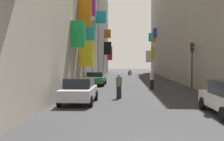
% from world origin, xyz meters
% --- Properties ---
extents(ground_plane, '(140.00, 140.00, 0.00)m').
position_xyz_m(ground_plane, '(0.00, 30.00, 0.00)').
color(ground_plane, '#2D2D30').
extents(building_left_mid_a, '(7.38, 19.12, 16.01)m').
position_xyz_m(building_left_mid_a, '(-7.99, 25.09, 8.00)').
color(building_left_mid_a, gray).
rests_on(building_left_mid_a, ground).
extents(building_left_mid_c, '(7.35, 23.99, 16.27)m').
position_xyz_m(building_left_mid_c, '(-7.99, 48.01, 8.13)').
color(building_left_mid_c, slate).
rests_on(building_left_mid_c, ground).
extents(building_right_mid_c, '(6.66, 31.09, 21.57)m').
position_xyz_m(building_right_mid_c, '(8.00, 37.38, 10.78)').
color(building_right_mid_c, '#9E9384').
rests_on(building_right_mid_c, ground).
extents(building_right_far, '(7.29, 7.08, 19.82)m').
position_xyz_m(building_right_far, '(7.98, 56.46, 9.89)').
color(building_right_far, gray).
rests_on(building_right_far, ground).
extents(parked_car_silver, '(1.84, 3.98, 1.43)m').
position_xyz_m(parked_car_silver, '(-3.64, 10.06, 0.75)').
color(parked_car_silver, '#B7B7BC').
rests_on(parked_car_silver, ground).
extents(parked_car_green, '(1.96, 4.24, 1.35)m').
position_xyz_m(parked_car_green, '(-4.00, 22.59, 0.72)').
color(parked_car_green, '#236638').
rests_on(parked_car_green, ground).
extents(scooter_blue, '(0.48, 1.99, 1.13)m').
position_xyz_m(scooter_blue, '(3.88, 10.28, 0.46)').
color(scooter_blue, '#2D4CAD').
rests_on(scooter_blue, ground).
extents(scooter_orange, '(0.53, 1.83, 1.13)m').
position_xyz_m(scooter_orange, '(2.61, 31.83, 0.46)').
color(scooter_orange, orange).
rests_on(scooter_orange, ground).
extents(scooter_silver, '(0.71, 1.76, 1.13)m').
position_xyz_m(scooter_silver, '(-0.17, 45.70, 0.46)').
color(scooter_silver, '#ADADB2').
rests_on(scooter_silver, ground).
extents(pedestrian_crossing, '(0.39, 0.39, 1.60)m').
position_xyz_m(pedestrian_crossing, '(-1.44, 12.27, 0.79)').
color(pedestrian_crossing, black).
rests_on(pedestrian_crossing, ground).
extents(pedestrian_near_left, '(0.44, 0.44, 1.67)m').
position_xyz_m(pedestrian_near_left, '(1.26, 18.62, 0.83)').
color(pedestrian_near_left, black).
rests_on(pedestrian_near_left, ground).
extents(traffic_light_near_corner, '(0.26, 0.34, 3.96)m').
position_xyz_m(traffic_light_near_corner, '(4.63, 18.43, 2.72)').
color(traffic_light_near_corner, '#2D2D2D').
rests_on(traffic_light_near_corner, ground).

